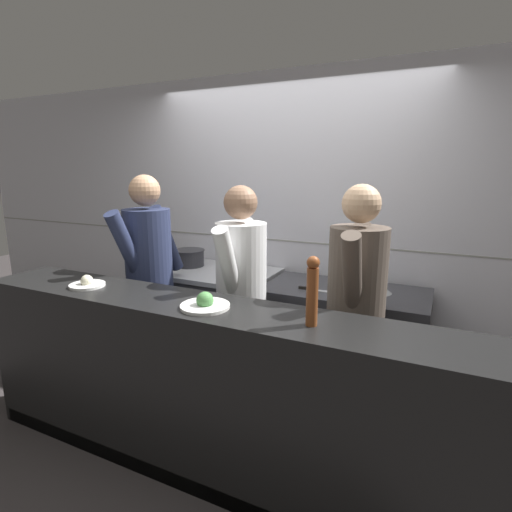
{
  "coord_description": "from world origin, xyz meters",
  "views": [
    {
      "loc": [
        1.28,
        -2.05,
        1.79
      ],
      "look_at": [
        0.03,
        0.57,
        1.15
      ],
      "focal_mm": 28.0,
      "sensor_mm": 36.0,
      "label": 1
    }
  ],
  "objects_px": {
    "oven_range": "(215,318)",
    "stock_pot": "(190,257)",
    "plated_dish_appetiser": "(205,304)",
    "pepper_mill": "(312,290)",
    "chefs_knife": "(316,290)",
    "plated_dish_main": "(87,284)",
    "chef_head_cook": "(150,276)",
    "chef_line": "(355,310)",
    "mixing_bowl_steel": "(378,287)",
    "chef_sous": "(241,296)",
    "sauce_pot": "(245,263)"
  },
  "relations": [
    {
      "from": "plated_dish_main",
      "to": "pepper_mill",
      "type": "xyz_separation_m",
      "value": [
        1.5,
        0.0,
        0.16
      ]
    },
    {
      "from": "chefs_knife",
      "to": "plated_dish_appetiser",
      "type": "bearing_deg",
      "value": -105.53
    },
    {
      "from": "sauce_pot",
      "to": "pepper_mill",
      "type": "relative_size",
      "value": 0.86
    },
    {
      "from": "chefs_knife",
      "to": "pepper_mill",
      "type": "bearing_deg",
      "value": -74.16
    },
    {
      "from": "pepper_mill",
      "to": "chef_head_cook",
      "type": "bearing_deg",
      "value": 158.62
    },
    {
      "from": "plated_dish_appetiser",
      "to": "mixing_bowl_steel",
      "type": "bearing_deg",
      "value": 59.35
    },
    {
      "from": "chefs_knife",
      "to": "pepper_mill",
      "type": "height_order",
      "value": "pepper_mill"
    },
    {
      "from": "plated_dish_main",
      "to": "plated_dish_appetiser",
      "type": "relative_size",
      "value": 0.81
    },
    {
      "from": "chefs_knife",
      "to": "chef_line",
      "type": "relative_size",
      "value": 0.19
    },
    {
      "from": "mixing_bowl_steel",
      "to": "plated_dish_appetiser",
      "type": "distance_m",
      "value": 1.44
    },
    {
      "from": "chefs_knife",
      "to": "chef_sous",
      "type": "xyz_separation_m",
      "value": [
        -0.37,
        -0.5,
        0.05
      ]
    },
    {
      "from": "chefs_knife",
      "to": "plated_dish_appetiser",
      "type": "height_order",
      "value": "plated_dish_appetiser"
    },
    {
      "from": "oven_range",
      "to": "sauce_pot",
      "type": "xyz_separation_m",
      "value": [
        0.31,
        0.01,
        0.55
      ]
    },
    {
      "from": "stock_pot",
      "to": "sauce_pot",
      "type": "bearing_deg",
      "value": -4.26
    },
    {
      "from": "oven_range",
      "to": "chef_line",
      "type": "xyz_separation_m",
      "value": [
        1.37,
        -0.6,
        0.5
      ]
    },
    {
      "from": "oven_range",
      "to": "stock_pot",
      "type": "height_order",
      "value": "stock_pot"
    },
    {
      "from": "plated_dish_main",
      "to": "pepper_mill",
      "type": "bearing_deg",
      "value": 0.06
    },
    {
      "from": "mixing_bowl_steel",
      "to": "plated_dish_appetiser",
      "type": "bearing_deg",
      "value": -120.65
    },
    {
      "from": "sauce_pot",
      "to": "pepper_mill",
      "type": "distance_m",
      "value": 1.56
    },
    {
      "from": "chef_line",
      "to": "mixing_bowl_steel",
      "type": "bearing_deg",
      "value": 83.7
    },
    {
      "from": "mixing_bowl_steel",
      "to": "chef_head_cook",
      "type": "height_order",
      "value": "chef_head_cook"
    },
    {
      "from": "oven_range",
      "to": "plated_dish_appetiser",
      "type": "xyz_separation_m",
      "value": [
        0.68,
        -1.2,
        0.62
      ]
    },
    {
      "from": "chef_head_cook",
      "to": "plated_dish_appetiser",
      "type": "bearing_deg",
      "value": -30.96
    },
    {
      "from": "plated_dish_appetiser",
      "to": "chef_sous",
      "type": "relative_size",
      "value": 0.16
    },
    {
      "from": "oven_range",
      "to": "pepper_mill",
      "type": "relative_size",
      "value": 3.11
    },
    {
      "from": "chef_sous",
      "to": "chefs_knife",
      "type": "bearing_deg",
      "value": 48.58
    },
    {
      "from": "mixing_bowl_steel",
      "to": "chef_sous",
      "type": "xyz_separation_m",
      "value": [
        -0.8,
        -0.66,
        0.02
      ]
    },
    {
      "from": "plated_dish_appetiser",
      "to": "pepper_mill",
      "type": "relative_size",
      "value": 0.79
    },
    {
      "from": "pepper_mill",
      "to": "chef_line",
      "type": "distance_m",
      "value": 0.65
    },
    {
      "from": "sauce_pot",
      "to": "plated_dish_main",
      "type": "xyz_separation_m",
      "value": [
        -0.53,
        -1.2,
        0.07
      ]
    },
    {
      "from": "chefs_knife",
      "to": "chef_head_cook",
      "type": "distance_m",
      "value": 1.28
    },
    {
      "from": "oven_range",
      "to": "pepper_mill",
      "type": "distance_m",
      "value": 1.91
    },
    {
      "from": "mixing_bowl_steel",
      "to": "chefs_knife",
      "type": "bearing_deg",
      "value": -159.8
    },
    {
      "from": "chef_head_cook",
      "to": "chef_line",
      "type": "xyz_separation_m",
      "value": [
        1.58,
        0.0,
        -0.02
      ]
    },
    {
      "from": "plated_dish_appetiser",
      "to": "pepper_mill",
      "type": "height_order",
      "value": "pepper_mill"
    },
    {
      "from": "plated_dish_main",
      "to": "chef_sous",
      "type": "height_order",
      "value": "chef_sous"
    },
    {
      "from": "mixing_bowl_steel",
      "to": "chefs_knife",
      "type": "xyz_separation_m",
      "value": [
        -0.43,
        -0.16,
        -0.03
      ]
    },
    {
      "from": "plated_dish_appetiser",
      "to": "chefs_knife",
      "type": "bearing_deg",
      "value": 74.47
    },
    {
      "from": "stock_pot",
      "to": "plated_dish_main",
      "type": "bearing_deg",
      "value": -86.4
    },
    {
      "from": "plated_dish_appetiser",
      "to": "pepper_mill",
      "type": "xyz_separation_m",
      "value": [
        0.6,
        0.01,
        0.16
      ]
    },
    {
      "from": "plated_dish_main",
      "to": "sauce_pot",
      "type": "bearing_deg",
      "value": 66.26
    },
    {
      "from": "plated_dish_appetiser",
      "to": "chef_sous",
      "type": "xyz_separation_m",
      "value": [
        -0.08,
        0.57,
        -0.13
      ]
    },
    {
      "from": "chef_sous",
      "to": "pepper_mill",
      "type": "bearing_deg",
      "value": -44.44
    },
    {
      "from": "sauce_pot",
      "to": "chef_head_cook",
      "type": "bearing_deg",
      "value": -130.12
    },
    {
      "from": "chef_line",
      "to": "sauce_pot",
      "type": "bearing_deg",
      "value": 146.89
    },
    {
      "from": "plated_dish_appetiser",
      "to": "chef_head_cook",
      "type": "distance_m",
      "value": 1.07
    },
    {
      "from": "sauce_pot",
      "to": "mixing_bowl_steel",
      "type": "bearing_deg",
      "value": 1.13
    },
    {
      "from": "stock_pot",
      "to": "mixing_bowl_steel",
      "type": "distance_m",
      "value": 1.71
    },
    {
      "from": "mixing_bowl_steel",
      "to": "chef_sous",
      "type": "bearing_deg",
      "value": -140.53
    },
    {
      "from": "oven_range",
      "to": "mixing_bowl_steel",
      "type": "bearing_deg",
      "value": 1.22
    }
  ]
}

